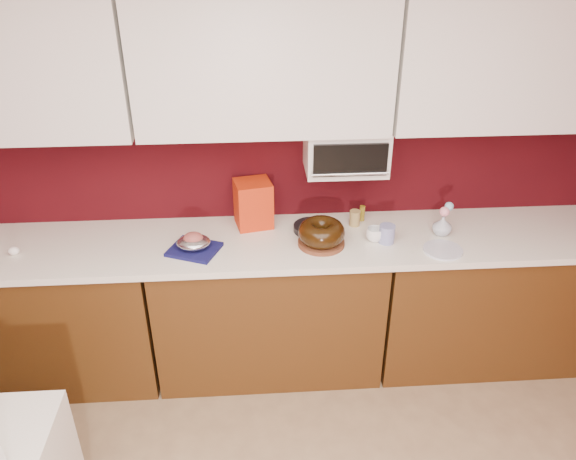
% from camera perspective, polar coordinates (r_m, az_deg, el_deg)
% --- Properties ---
extents(wall_back, '(4.00, 0.02, 2.50)m').
position_cam_1_polar(wall_back, '(3.31, -2.40, 6.90)').
color(wall_back, '#3E080D').
rests_on(wall_back, floor).
extents(base_cabinet_left, '(1.31, 0.58, 0.86)m').
position_cam_1_polar(base_cabinet_left, '(3.67, -23.44, -8.05)').
color(base_cabinet_left, '#4E2D0F').
rests_on(base_cabinet_left, floor).
extents(base_cabinet_center, '(1.31, 0.58, 0.86)m').
position_cam_1_polar(base_cabinet_center, '(3.45, -1.95, -7.81)').
color(base_cabinet_center, '#4E2D0F').
rests_on(base_cabinet_center, floor).
extents(base_cabinet_right, '(1.31, 0.58, 0.86)m').
position_cam_1_polar(base_cabinet_right, '(3.73, 19.15, -6.53)').
color(base_cabinet_right, '#4E2D0F').
rests_on(base_cabinet_right, floor).
extents(countertop, '(4.00, 0.62, 0.04)m').
position_cam_1_polar(countertop, '(3.20, -2.08, -1.38)').
color(countertop, white).
rests_on(countertop, base_cabinet_center).
extents(upper_cabinet_center, '(1.31, 0.33, 0.70)m').
position_cam_1_polar(upper_cabinet_center, '(2.97, -2.54, 16.42)').
color(upper_cabinet_center, white).
rests_on(upper_cabinet_center, wall_back).
extents(upper_cabinet_right, '(1.31, 0.33, 0.70)m').
position_cam_1_polar(upper_cabinet_right, '(3.29, 22.37, 15.62)').
color(upper_cabinet_right, white).
rests_on(upper_cabinet_right, wall_back).
extents(toaster_oven, '(0.45, 0.30, 0.25)m').
position_cam_1_polar(toaster_oven, '(3.17, 5.88, 8.17)').
color(toaster_oven, white).
rests_on(toaster_oven, upper_cabinet_center).
extents(toaster_oven_door, '(0.40, 0.02, 0.18)m').
position_cam_1_polar(toaster_oven_door, '(3.03, 6.36, 7.07)').
color(toaster_oven_door, black).
rests_on(toaster_oven_door, toaster_oven).
extents(toaster_oven_handle, '(0.42, 0.02, 0.02)m').
position_cam_1_polar(toaster_oven_handle, '(3.04, 6.33, 5.65)').
color(toaster_oven_handle, silver).
rests_on(toaster_oven_handle, toaster_oven).
extents(cake_base, '(0.34, 0.34, 0.02)m').
position_cam_1_polar(cake_base, '(3.15, 3.39, -1.29)').
color(cake_base, brown).
rests_on(cake_base, countertop).
extents(bundt_cake, '(0.30, 0.30, 0.11)m').
position_cam_1_polar(bundt_cake, '(3.11, 3.43, -0.22)').
color(bundt_cake, black).
rests_on(bundt_cake, cake_base).
extents(navy_towel, '(0.32, 0.30, 0.02)m').
position_cam_1_polar(navy_towel, '(3.13, -9.50, -1.96)').
color(navy_towel, '#14144C').
rests_on(navy_towel, countertop).
extents(foil_ham_nest, '(0.23, 0.22, 0.07)m').
position_cam_1_polar(foil_ham_nest, '(3.10, -9.57, -1.25)').
color(foil_ham_nest, silver).
rests_on(foil_ham_nest, navy_towel).
extents(roasted_ham, '(0.13, 0.12, 0.07)m').
position_cam_1_polar(roasted_ham, '(3.09, -9.61, -0.85)').
color(roasted_ham, '#A2504A').
rests_on(roasted_ham, foil_ham_nest).
extents(pandoro_box, '(0.24, 0.22, 0.28)m').
position_cam_1_polar(pandoro_box, '(3.29, -3.55, 2.69)').
color(pandoro_box, '#AD100B').
rests_on(pandoro_box, countertop).
extents(dark_pan, '(0.25, 0.25, 0.04)m').
position_cam_1_polar(dark_pan, '(3.28, 2.42, 0.22)').
color(dark_pan, black).
rests_on(dark_pan, countertop).
extents(coffee_mug, '(0.12, 0.12, 0.09)m').
position_cam_1_polar(coffee_mug, '(3.20, 8.81, -0.33)').
color(coffee_mug, white).
rests_on(coffee_mug, countertop).
extents(blue_jar, '(0.09, 0.09, 0.11)m').
position_cam_1_polar(blue_jar, '(3.19, 10.01, -0.40)').
color(blue_jar, navy).
rests_on(blue_jar, countertop).
extents(flower_vase, '(0.09, 0.09, 0.13)m').
position_cam_1_polar(flower_vase, '(3.34, 15.43, 0.57)').
color(flower_vase, silver).
rests_on(flower_vase, countertop).
extents(flower_pink, '(0.06, 0.06, 0.06)m').
position_cam_1_polar(flower_pink, '(3.30, 15.62, 1.82)').
color(flower_pink, pink).
rests_on(flower_pink, flower_vase).
extents(flower_blue, '(0.05, 0.05, 0.05)m').
position_cam_1_polar(flower_blue, '(3.31, 16.05, 2.32)').
color(flower_blue, '#8DC4E1').
rests_on(flower_blue, flower_vase).
extents(china_plate, '(0.29, 0.29, 0.01)m').
position_cam_1_polar(china_plate, '(3.20, 15.46, -1.97)').
color(china_plate, white).
rests_on(china_plate, countertop).
extents(amber_bottle, '(0.03, 0.03, 0.10)m').
position_cam_1_polar(amber_bottle, '(3.40, 7.54, 1.70)').
color(amber_bottle, olive).
rests_on(amber_bottle, countertop).
extents(paper_cup, '(0.08, 0.08, 0.09)m').
position_cam_1_polar(paper_cup, '(3.34, 6.80, 1.21)').
color(paper_cup, olive).
rests_on(paper_cup, countertop).
extents(egg_right, '(0.07, 0.06, 0.05)m').
position_cam_1_polar(egg_right, '(3.39, -26.09, -1.91)').
color(egg_right, white).
rests_on(egg_right, countertop).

